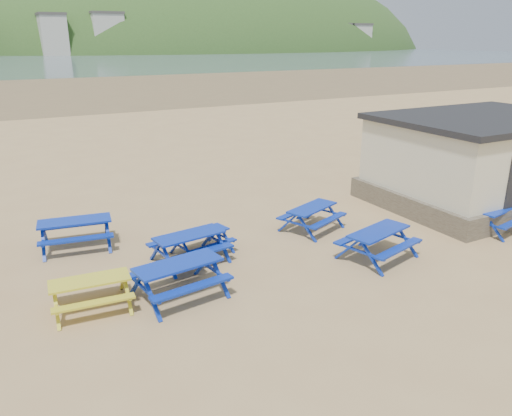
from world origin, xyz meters
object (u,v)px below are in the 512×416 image
picnic_table_blue_a (76,234)px  picnic_table_yellow (91,294)px  picnic_table_blue_b (202,242)px  amenity_block (481,159)px

picnic_table_blue_a → picnic_table_yellow: size_ratio=1.21×
picnic_table_blue_b → amenity_block: bearing=-14.4°
picnic_table_blue_a → amenity_block: size_ratio=0.30×
picnic_table_blue_b → picnic_table_yellow: (-3.33, -1.65, 0.04)m
picnic_table_blue_a → amenity_block: bearing=-1.4°
picnic_table_blue_a → picnic_table_blue_b: size_ratio=1.25×
picnic_table_yellow → amenity_block: amenity_block is taller
picnic_table_blue_a → amenity_block: amenity_block is taller
picnic_table_blue_a → amenity_block: (13.83, -2.44, 1.15)m
picnic_table_blue_a → picnic_table_blue_b: picnic_table_blue_a is taller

